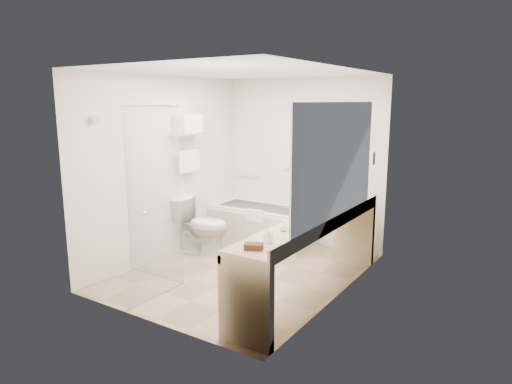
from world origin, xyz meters
The scene contains 25 objects.
floor centered at (0.00, 0.00, 0.00)m, with size 3.20×3.20×0.00m, color #A38064.
ceiling centered at (0.00, 0.00, 2.50)m, with size 2.60×3.20×0.10m, color white.
wall_back centered at (0.00, 1.60, 1.25)m, with size 2.60×0.10×2.50m, color silver.
wall_front centered at (0.00, -1.60, 1.25)m, with size 2.60×0.10×2.50m, color silver.
wall_left centered at (-1.30, 0.00, 1.25)m, with size 0.10×3.20×2.50m, color silver.
wall_right centered at (1.30, 0.00, 1.25)m, with size 0.10×3.20×2.50m, color silver.
bathtub centered at (-0.50, 1.24, 0.28)m, with size 1.60×0.73×0.59m.
grab_bar_short centered at (-0.95, 1.56, 0.95)m, with size 0.03×0.03×0.40m, color silver.
grab_bar_long centered at (-0.05, 1.56, 1.25)m, with size 0.03×0.03×0.60m, color silver.
shower_enclosure centered at (-0.63, -0.93, 1.07)m, with size 0.96×0.91×2.11m.
towel_shelf centered at (-1.17, 0.35, 1.75)m, with size 0.24×0.55×0.81m.
vanity_counter centered at (1.02, -0.15, 0.64)m, with size 0.55×2.70×0.95m.
sink centered at (1.05, 0.25, 0.82)m, with size 0.40×0.52×0.14m, color white.
faucet centered at (1.20, 0.25, 0.93)m, with size 0.03×0.03×0.14m, color silver.
mirror centered at (1.29, -0.15, 1.55)m, with size 0.02×2.00×1.20m, color #B3B8BF.
hairdryer_unit centered at (1.25, 1.05, 1.45)m, with size 0.08×0.10×0.18m, color silver.
toilet centered at (-0.95, 0.33, 0.40)m, with size 0.46×0.82×0.80m, color white.
amenity_basket centered at (1.00, -1.28, 0.88)m, with size 0.16×0.11×0.05m, color #472819.
soap_bottle_a centered at (1.01, -1.05, 0.88)m, with size 0.06×0.14×0.06m, color silver.
soap_bottle_b centered at (0.93, -0.63, 0.89)m, with size 0.08×0.11×0.08m, color silver.
water_bottle_left centered at (0.91, 1.10, 0.93)m, with size 0.05×0.05×0.18m.
water_bottle_mid centered at (0.94, 1.10, 0.94)m, with size 0.06×0.06×0.21m.
water_bottle_right centered at (1.02, 0.98, 0.93)m, with size 0.05×0.05×0.17m.
drinking_glass_near centered at (0.89, 0.95, 0.89)m, with size 0.07×0.07×0.09m, color silver.
drinking_glass_far centered at (0.90, 0.27, 0.90)m, with size 0.07×0.07×0.09m, color silver.
Camera 1 is at (3.14, -4.57, 2.16)m, focal length 32.00 mm.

